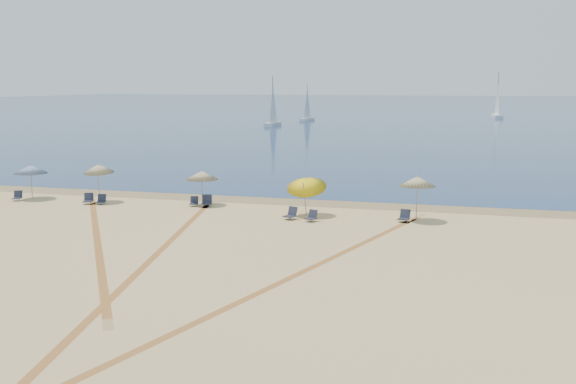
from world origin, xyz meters
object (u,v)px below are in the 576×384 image
object	(u,v)px
umbrella_3	(306,183)
chair_7	(404,216)
umbrella_1	(98,169)
umbrella_2	(202,175)
chair_5	(291,214)
chair_0	(18,196)
chair_2	(102,200)
umbrella_4	(417,181)
chair_4	(207,201)
chair_6	(312,216)
sailboat_2	(273,111)
chair_3	(194,202)
sailboat_0	(497,104)
umbrella_0	(31,169)
chair_1	(88,199)
sailboat_1	(307,109)

from	to	relation	value
umbrella_3	chair_7	world-z (taller)	umbrella_3
umbrella_1	umbrella_2	bearing A→B (deg)	6.38
umbrella_1	chair_5	bearing A→B (deg)	-9.28
chair_0	chair_2	xyz separation A→B (m)	(6.11, 0.23, -0.01)
chair_7	umbrella_4	bearing A→B (deg)	53.51
chair_4	chair_6	size ratio (longest dim) A/B	1.11
umbrella_2	chair_5	bearing A→B (deg)	-24.16
chair_4	sailboat_2	size ratio (longest dim) A/B	0.10
chair_2	chair_3	size ratio (longest dim) A/B	1.08
umbrella_1	umbrella_4	size ratio (longest dim) A/B	0.99
chair_0	sailboat_0	size ratio (longest dim) A/B	0.08
umbrella_0	chair_4	size ratio (longest dim) A/B	2.70
umbrella_1	chair_2	size ratio (longest dim) A/B	3.41
chair_4	chair_3	bearing A→B (deg)	168.84
chair_7	sailboat_2	xyz separation A→B (m)	(-30.87, 80.18, 2.42)
umbrella_2	chair_4	world-z (taller)	umbrella_2
umbrella_1	chair_1	world-z (taller)	umbrella_1
chair_0	sailboat_1	bearing A→B (deg)	72.23
chair_5	sailboat_0	size ratio (longest dim) A/B	0.09
chair_5	sailboat_1	size ratio (longest dim) A/B	0.11
umbrella_3	chair_5	size ratio (longest dim) A/B	3.02
umbrella_4	chair_4	bearing A→B (deg)	175.37
chair_4	chair_5	distance (m)	6.67
umbrella_2	chair_0	xyz separation A→B (m)	(-12.48, -1.71, -1.63)
chair_0	sailboat_2	size ratio (longest dim) A/B	0.09
sailboat_1	chair_1	bearing A→B (deg)	-76.29
umbrella_2	sailboat_0	world-z (taller)	sailboat_0
chair_0	chair_2	world-z (taller)	chair_0
umbrella_0	sailboat_0	xyz separation A→B (m)	(35.28, 119.67, 1.05)
chair_4	chair_7	world-z (taller)	chair_4
chair_5	umbrella_4	bearing A→B (deg)	36.06
chair_1	chair_2	distance (m)	0.90
chair_1	sailboat_0	distance (m)	124.29
chair_1	chair_4	distance (m)	7.84
umbrella_0	sailboat_1	distance (m)	96.72
chair_1	chair_5	size ratio (longest dim) A/B	0.95
sailboat_1	chair_3	bearing A→B (deg)	-72.19
sailboat_0	chair_2	bearing A→B (deg)	-111.29
sailboat_0	sailboat_2	xyz separation A→B (m)	(-41.12, -40.74, -0.33)
umbrella_2	umbrella_4	size ratio (longest dim) A/B	0.87
umbrella_1	sailboat_0	bearing A→B (deg)	75.84
umbrella_4	chair_6	size ratio (longest dim) A/B	3.33
chair_5	sailboat_0	distance (m)	123.01
umbrella_0	chair_2	size ratio (longest dim) A/B	3.11
umbrella_3	chair_0	xyz separation A→B (m)	(-19.73, 0.01, -1.64)
umbrella_1	umbrella_2	size ratio (longest dim) A/B	1.14
umbrella_1	chair_1	distance (m)	2.10
chair_1	chair_5	bearing A→B (deg)	-24.76
sailboat_2	umbrella_3	bearing A→B (deg)	-71.24
chair_4	sailboat_2	distance (m)	80.71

